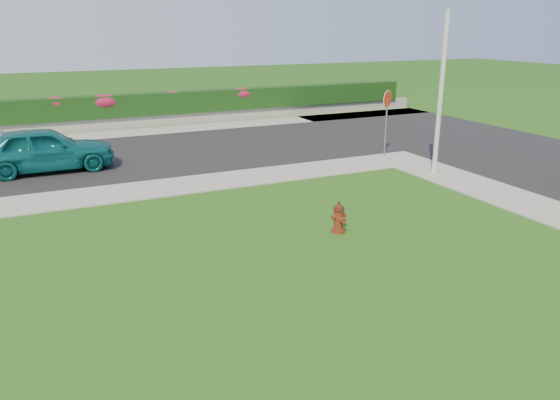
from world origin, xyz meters
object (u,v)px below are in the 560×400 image
utility_pole (441,95)px  fire_hydrant (339,218)px  sedan_silver (0,151)px  stop_sign (387,107)px  sedan_teal (44,149)px

utility_pole → fire_hydrant: bearing=-149.9°
sedan_silver → fire_hydrant: bearing=-159.2°
fire_hydrant → sedan_silver: sedan_silver is taller
stop_sign → sedan_teal: bearing=160.0°
sedan_silver → sedan_teal: bearing=-135.0°
fire_hydrant → stop_sign: stop_sign is taller
fire_hydrant → stop_sign: size_ratio=0.31×
fire_hydrant → stop_sign: 8.96m
sedan_teal → stop_sign: (12.40, -3.08, 1.13)m
sedan_teal → sedan_silver: bearing=61.1°
fire_hydrant → sedan_teal: sedan_teal is taller
fire_hydrant → utility_pole: bearing=24.5°
fire_hydrant → stop_sign: (5.99, 6.47, 1.59)m
sedan_silver → stop_sign: (13.83, -3.86, 1.23)m
sedan_silver → utility_pole: size_ratio=0.77×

